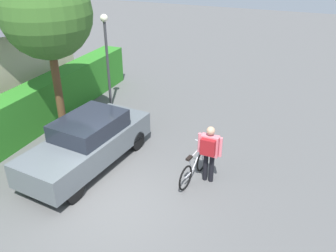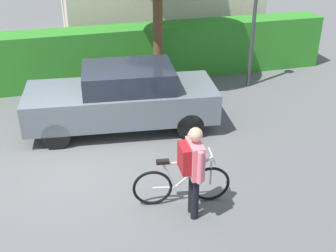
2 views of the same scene
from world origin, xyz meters
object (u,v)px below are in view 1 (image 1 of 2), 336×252
(bicycle, at_px, (194,167))
(street_lamp, at_px, (106,48))
(parked_car_near, at_px, (88,142))
(person_rider, at_px, (209,149))
(tree_kerbside, at_px, (46,14))

(bicycle, relative_size, street_lamp, 0.47)
(parked_car_near, xyz_separation_m, bicycle, (0.48, -3.06, -0.38))
(parked_car_near, bearing_deg, person_rider, -81.09)
(bicycle, bearing_deg, street_lamp, 53.80)
(parked_car_near, relative_size, tree_kerbside, 0.83)
(parked_car_near, height_order, bicycle, parked_car_near)
(street_lamp, bearing_deg, person_rider, -123.65)
(parked_car_near, relative_size, person_rider, 2.66)
(parked_car_near, bearing_deg, bicycle, -81.08)
(bicycle, height_order, tree_kerbside, tree_kerbside)
(bicycle, bearing_deg, person_rider, -81.21)
(street_lamp, relative_size, tree_kerbside, 0.67)
(street_lamp, bearing_deg, tree_kerbside, 172.47)
(tree_kerbside, bearing_deg, person_rider, -98.19)
(person_rider, height_order, tree_kerbside, tree_kerbside)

